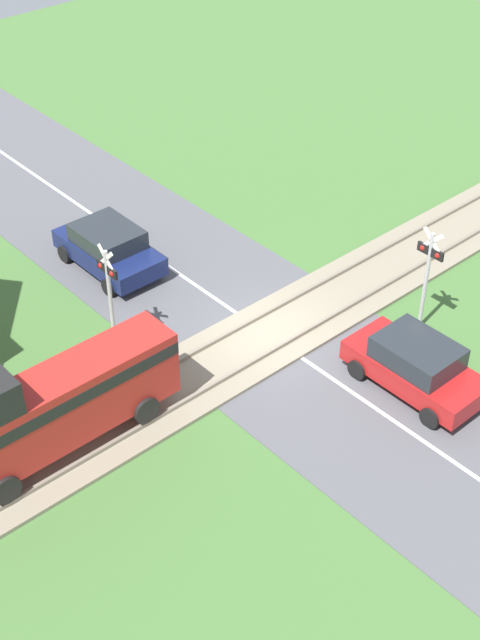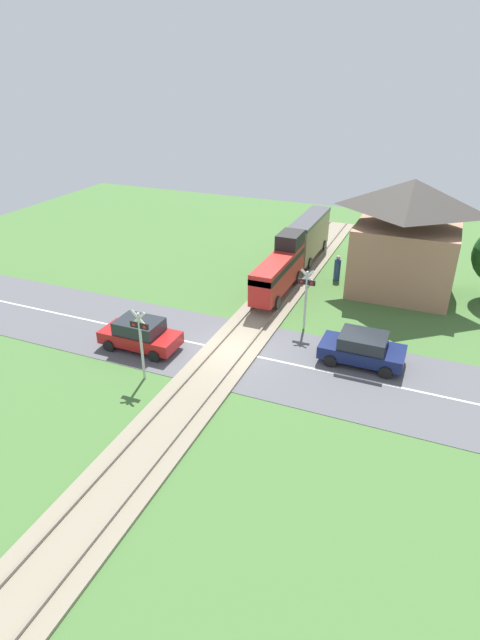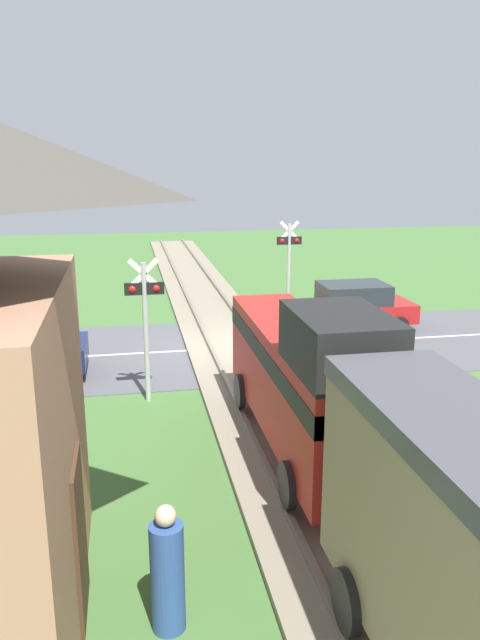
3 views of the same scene
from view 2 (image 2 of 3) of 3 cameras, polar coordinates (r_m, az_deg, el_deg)
The scene contains 10 objects.
ground_plane at distance 24.92m, azimuth -1.04°, elevation -3.59°, with size 60.00×60.00×0.00m, color #426B33.
road_surface at distance 24.91m, azimuth -1.04°, elevation -3.57°, with size 48.00×6.40×0.02m.
track_bed at distance 24.88m, azimuth -1.04°, elevation -3.45°, with size 2.80×48.00×0.24m.
train at distance 33.27m, azimuth 6.38°, elevation 7.95°, with size 1.58×13.17×3.18m.
car_near_crossing at distance 25.30m, azimuth -11.35°, elevation -1.57°, with size 3.98×1.95×1.56m.
car_far_side at distance 24.31m, azimuth 13.80°, elevation -3.16°, with size 3.93×2.05×1.51m.
crossing_signal_west_approach at distance 22.19m, azimuth -11.31°, elevation -1.84°, with size 0.90×0.18×3.43m.
crossing_signal_east_approach at distance 26.25m, azimuth 7.57°, elevation 3.21°, with size 0.90×0.18×3.43m.
station_building at distance 31.68m, azimuth 18.45°, elevation 8.74°, with size 6.41×5.02×6.99m.
pedestrian_by_station at distance 33.52m, azimuth 11.05°, elevation 5.77°, with size 0.42×0.42×1.68m.
Camera 2 is at (8.66, -19.55, 12.79)m, focal length 28.00 mm.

